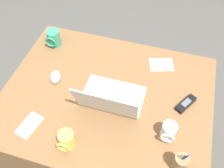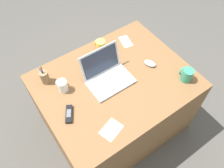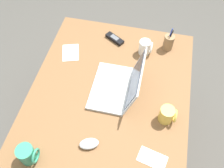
# 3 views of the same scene
# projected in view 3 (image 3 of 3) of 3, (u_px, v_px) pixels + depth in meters

# --- Properties ---
(ground_plane) EXTENTS (6.00, 6.00, 0.00)m
(ground_plane) POSITION_uv_depth(u_px,v_px,m) (110.00, 140.00, 2.07)
(ground_plane) COLOR #4C4944
(desk) EXTENTS (1.19, 0.94, 0.72)m
(desk) POSITION_uv_depth(u_px,v_px,m) (109.00, 121.00, 1.77)
(desk) COLOR brown
(desk) RESTS_ON ground
(laptop) EXTENTS (0.34, 0.28, 0.23)m
(laptop) POSITION_uv_depth(u_px,v_px,m) (118.00, 85.00, 1.45)
(laptop) COLOR silver
(laptop) RESTS_ON desk
(computer_mouse) EXTENTS (0.09, 0.12, 0.03)m
(computer_mouse) POSITION_uv_depth(u_px,v_px,m) (89.00, 144.00, 1.29)
(computer_mouse) COLOR silver
(computer_mouse) RESTS_ON desk
(coffee_mug_white) EXTENTS (0.07, 0.09, 0.10)m
(coffee_mug_white) POSITION_uv_depth(u_px,v_px,m) (145.00, 47.00, 1.62)
(coffee_mug_white) COLOR white
(coffee_mug_white) RESTS_ON desk
(coffee_mug_tall) EXTENTS (0.08, 0.09, 0.10)m
(coffee_mug_tall) POSITION_uv_depth(u_px,v_px,m) (167.00, 115.00, 1.34)
(coffee_mug_tall) COLOR #E0BC4C
(coffee_mug_tall) RESTS_ON desk
(coffee_mug_spare) EXTENTS (0.08, 0.10, 0.11)m
(coffee_mug_spare) POSITION_uv_depth(u_px,v_px,m) (28.00, 154.00, 1.22)
(coffee_mug_spare) COLOR #338C6B
(coffee_mug_spare) RESTS_ON desk
(cordless_phone) EXTENTS (0.11, 0.14, 0.03)m
(cordless_phone) POSITION_uv_depth(u_px,v_px,m) (115.00, 39.00, 1.72)
(cordless_phone) COLOR black
(cordless_phone) RESTS_ON desk
(pen_holder) EXTENTS (0.07, 0.07, 0.16)m
(pen_holder) POSITION_uv_depth(u_px,v_px,m) (169.00, 42.00, 1.64)
(pen_holder) COLOR olive
(pen_holder) RESTS_ON desk
(paper_note_near_laptop) EXTENTS (0.11, 0.16, 0.00)m
(paper_note_near_laptop) POSITION_uv_depth(u_px,v_px,m) (152.00, 159.00, 1.26)
(paper_note_near_laptop) COLOR white
(paper_note_near_laptop) RESTS_ON desk
(paper_note_left) EXTENTS (0.17, 0.15, 0.00)m
(paper_note_left) POSITION_uv_depth(u_px,v_px,m) (71.00, 53.00, 1.66)
(paper_note_left) COLOR white
(paper_note_left) RESTS_ON desk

